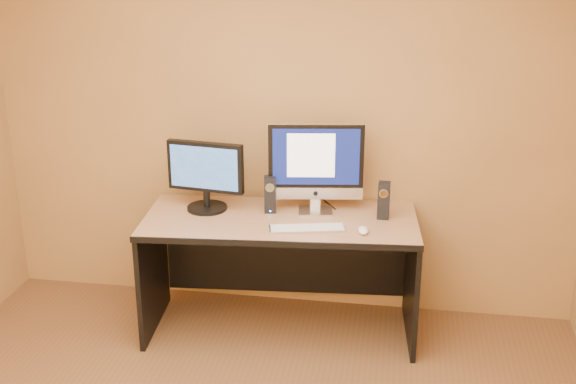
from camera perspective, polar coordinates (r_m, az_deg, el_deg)
name	(u,v)px	position (r m, az deg, el deg)	size (l,w,h in m)	color
walls	(203,243)	(3.01, -6.73, -4.06)	(4.00, 4.00, 2.60)	#A87E44
desk	(280,275)	(4.76, -0.60, -6.59)	(1.74, 0.76, 0.80)	tan
imac	(316,168)	(4.61, 2.22, 1.91)	(0.62, 0.23, 0.60)	#BBBABF
second_monitor	(206,176)	(4.69, -6.51, 1.24)	(0.52, 0.26, 0.46)	black
speaker_left	(270,194)	(4.66, -1.43, -0.19)	(0.07, 0.08, 0.24)	black
speaker_right	(384,200)	(4.59, 7.57, -0.66)	(0.07, 0.08, 0.24)	black
keyboard	(307,228)	(4.41, 1.53, -2.88)	(0.47, 0.13, 0.02)	silver
mouse	(363,230)	(4.38, 5.96, -3.01)	(0.06, 0.11, 0.04)	white
cable_a	(328,203)	(4.84, 3.20, -0.91)	(0.01, 0.01, 0.24)	black
cable_b	(311,205)	(4.81, 1.86, -1.02)	(0.01, 0.01, 0.20)	black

